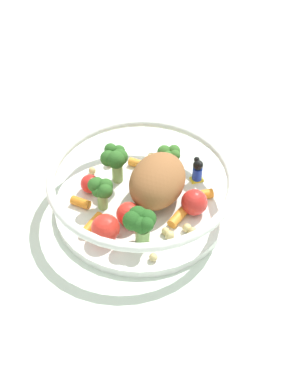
% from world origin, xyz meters
% --- Properties ---
extents(ground_plane, '(2.40, 2.40, 0.00)m').
position_xyz_m(ground_plane, '(0.00, 0.00, 0.00)').
color(ground_plane, silver).
extents(food_container, '(0.23, 0.23, 0.07)m').
position_xyz_m(food_container, '(-0.01, 0.00, 0.03)').
color(food_container, white).
rests_on(food_container, ground_plane).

